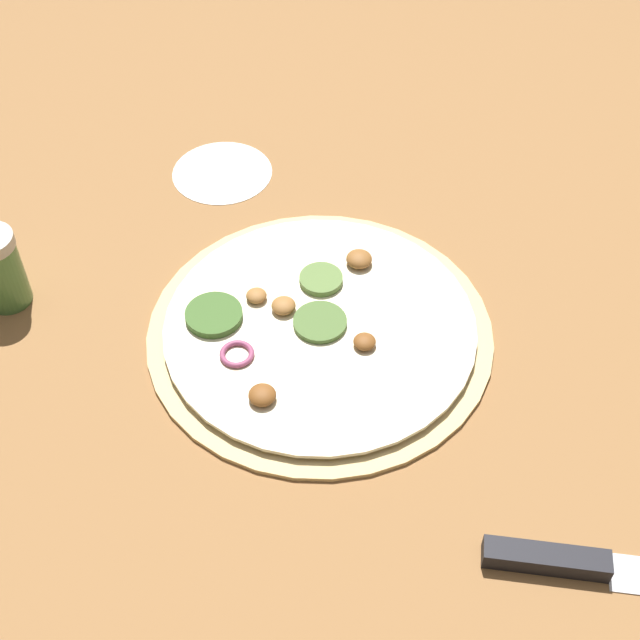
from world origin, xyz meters
name	(u,v)px	position (x,y,z in m)	size (l,w,h in m)	color
ground_plane	(320,334)	(0.00, 0.00, 0.00)	(3.00, 3.00, 0.00)	olive
pizza	(318,328)	(0.00, 0.00, 0.01)	(0.33, 0.33, 0.03)	#D6B77A
knife	(594,566)	(0.32, -0.04, 0.01)	(0.23, 0.17, 0.02)	silver
flour_patch	(222,172)	(-0.25, 0.11, 0.00)	(0.11, 0.11, 0.00)	white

